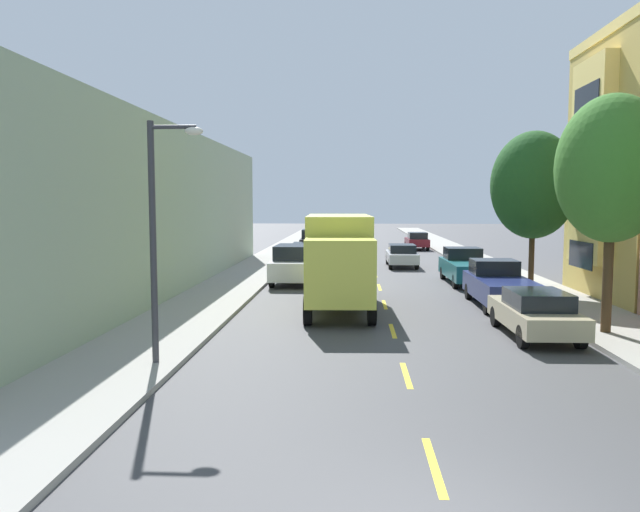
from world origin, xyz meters
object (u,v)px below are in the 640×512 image
Objects in this scene: parked_pickup_navy at (499,285)px; parked_suv_black at (313,241)px; parked_sedan_red at (305,253)px; parked_pickup_teal at (466,267)px; parked_hatchback_burgundy at (417,241)px; parked_pickup_forest at (322,235)px; street_tree_second at (612,169)px; parked_suv_white at (294,264)px; street_tree_third at (534,185)px; parked_sedan_champagne at (535,313)px; street_lamp at (160,222)px; delivery_box_truck at (339,257)px; moving_silver_sedan at (402,255)px.

parked_suv_black is at bearing 110.26° from parked_pickup_navy.
parked_suv_black is (-0.03, 8.68, 0.24)m from parked_sedan_red.
parked_pickup_teal is 22.07m from parked_hatchback_burgundy.
parked_pickup_navy is at bearing -69.74° from parked_suv_black.
parked_pickup_teal and parked_pickup_forest have the same top height.
street_tree_second is 1.47× the size of parked_suv_white.
parked_pickup_forest is (-8.81, 36.65, 0.00)m from parked_pickup_navy.
parked_pickup_teal is at bearing -89.51° from parked_hatchback_burgundy.
parked_suv_black is 9.83m from parked_hatchback_burgundy.
parked_suv_white reaches higher than parked_pickup_teal.
parked_sedan_champagne is at bearing -104.88° from street_tree_third.
street_tree_third is at bearing -63.43° from parked_suv_black.
parked_pickup_teal is at bearing 115.14° from street_tree_third.
street_lamp is 14.49m from parked_pickup_navy.
delivery_box_truck reaches higher than moving_silver_sedan.
parked_pickup_teal is 1.01× the size of parked_pickup_navy.
parked_sedan_champagne is 0.85× the size of parked_pickup_forest.
parked_suv_black is at bearing 90.22° from parked_sedan_red.
parked_sedan_red is at bearing 129.79° from street_tree_third.
parked_pickup_navy is at bearing 42.91° from street_lamp.
parked_sedan_champagne is at bearing -83.10° from moving_silver_sedan.
parked_pickup_forest is (-10.72, 34.17, -3.96)m from street_tree_third.
moving_silver_sedan is at bearing 111.00° from street_tree_third.
parked_suv_black is 25.68m from parked_pickup_navy.
parked_pickup_teal is at bearing -73.73° from parked_pickup_forest.
delivery_box_truck is (-8.21, 4.57, -3.05)m from street_tree_second.
parked_pickup_forest is at bearing 88.02° from street_lamp.
street_tree_third is 1.31× the size of parked_pickup_forest.
street_tree_second is 1.34× the size of parked_pickup_navy.
parked_sedan_red is 6.25m from moving_silver_sedan.
parked_sedan_red is at bearing -90.14° from parked_pickup_forest.
delivery_box_truck reaches higher than parked_sedan_champagne.
parked_pickup_forest is (-10.72, 42.11, -4.21)m from street_tree_second.
street_tree_second is at bearing -47.66° from parked_suv_white.
street_lamp is 25.51m from moving_silver_sedan.
parked_suv_white is (-8.65, -0.51, 0.16)m from parked_pickup_teal.
moving_silver_sedan is at bearing -99.60° from parked_hatchback_burgundy.
street_tree_second is 1.47× the size of parked_suv_black.
street_lamp is 1.10× the size of parked_pickup_teal.
parked_hatchback_burgundy is (8.60, 13.37, 0.01)m from parked_sedan_red.
delivery_box_truck is 37.64m from parked_pickup_forest.
parked_sedan_champagne is at bearing -92.54° from parked_pickup_navy.
parked_pickup_forest is (-2.51, 37.54, -1.16)m from delivery_box_truck.
parked_pickup_navy is (0.25, 5.67, 0.08)m from parked_sedan_champagne.
street_lamp is 1.10× the size of parked_pickup_navy.
parked_sedan_champagne is at bearing -38.31° from delivery_box_truck.
parked_hatchback_burgundy is at bearing 94.73° from street_tree_third.
street_tree_third is 1.31× the size of parked_pickup_navy.
street_tree_third is 13.45m from moving_silver_sedan.
parked_suv_white is 24.11m from parked_hatchback_burgundy.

